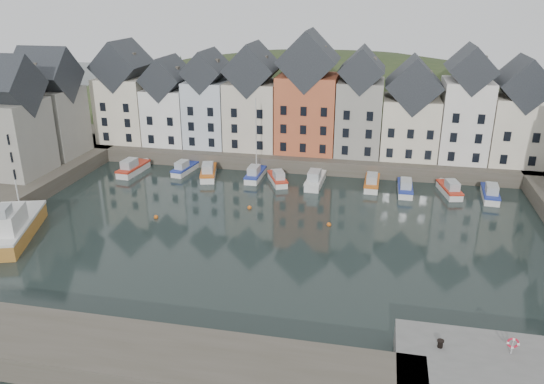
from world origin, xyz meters
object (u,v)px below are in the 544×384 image
(life_ring_post, at_px, (513,343))
(large_vessel, at_px, (14,227))
(boat_d, at_px, (255,174))
(mooring_bollard, at_px, (440,343))
(boat_a, at_px, (133,168))

(life_ring_post, bearing_deg, large_vessel, 165.30)
(boat_d, relative_size, mooring_bollard, 20.43)
(large_vessel, relative_size, mooring_bollard, 21.69)
(mooring_bollard, distance_m, life_ring_post, 4.66)
(boat_d, relative_size, life_ring_post, 8.80)
(large_vessel, height_order, life_ring_post, large_vessel)
(mooring_bollard, bearing_deg, boat_d, 120.85)
(boat_a, distance_m, mooring_bollard, 53.17)
(boat_d, relative_size, large_vessel, 0.94)
(boat_d, distance_m, mooring_bollard, 42.53)
(boat_a, relative_size, large_vessel, 0.55)
(boat_d, bearing_deg, mooring_bollard, -58.24)
(boat_a, distance_m, large_vessel, 22.92)
(boat_a, height_order, boat_d, boat_d)
(mooring_bollard, xyz_separation_m, life_ring_post, (4.62, 0.21, 0.55))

